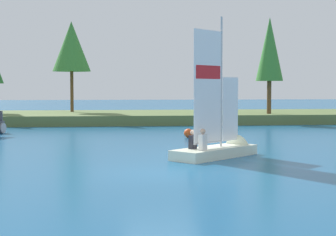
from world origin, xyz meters
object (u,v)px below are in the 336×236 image
(channel_buoy, at_px, (188,133))
(sailboat, at_px, (225,145))
(shoreline_tree_centre, at_px, (270,50))
(shoreline_tree_midleft, at_px, (71,47))

(channel_buoy, bearing_deg, sailboat, -87.61)
(shoreline_tree_centre, xyz_separation_m, channel_buoy, (-7.69, -10.85, -5.25))
(shoreline_tree_midleft, height_order, channel_buoy, shoreline_tree_midleft)
(shoreline_tree_midleft, distance_m, sailboat, 25.26)
(shoreline_tree_midleft, xyz_separation_m, channel_buoy, (7.17, -15.67, -5.71))
(shoreline_tree_centre, xyz_separation_m, sailboat, (-7.36, -18.66, -5.06))
(shoreline_tree_centre, bearing_deg, shoreline_tree_midleft, 162.03)
(shoreline_tree_midleft, xyz_separation_m, shoreline_tree_centre, (14.86, -4.82, -0.46))
(shoreline_tree_midleft, relative_size, sailboat, 1.25)
(sailboat, bearing_deg, shoreline_tree_midleft, 66.06)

